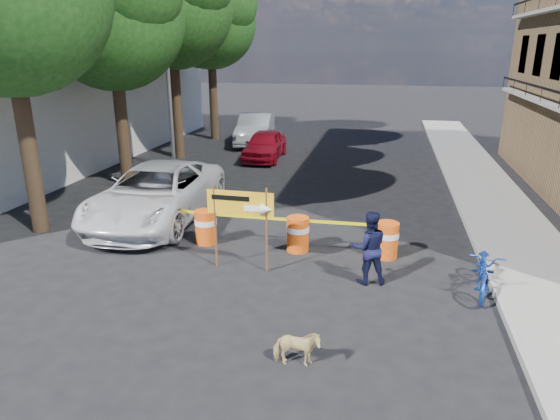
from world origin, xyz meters
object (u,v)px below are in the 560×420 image
at_px(dog, 297,348).
at_px(sedan_red, 265,145).
at_px(barrel_far_left, 163,221).
at_px(suv_white, 156,194).
at_px(detour_sign, 249,210).
at_px(pedestrian, 369,248).
at_px(barrel_mid_right, 298,233).
at_px(bicycle, 487,249).
at_px(barrel_mid_left, 206,226).
at_px(barrel_far_right, 387,239).
at_px(sedan_silver, 255,129).

bearing_deg(dog, sedan_red, 8.66).
xyz_separation_m(barrel_far_left, dog, (4.58, -4.96, -0.14)).
relative_size(suv_white, sedan_red, 1.51).
relative_size(barrel_far_left, detour_sign, 0.45).
relative_size(pedestrian, suv_white, 0.28).
xyz_separation_m(barrel_mid_right, bicycle, (4.23, -1.40, 0.51)).
height_order(barrel_mid_left, detour_sign, detour_sign).
xyz_separation_m(barrel_far_right, suv_white, (-6.74, 1.42, 0.35)).
bearing_deg(dog, barrel_far_left, 35.90).
height_order(barrel_mid_right, suv_white, suv_white).
bearing_deg(sedan_silver, barrel_far_right, -70.71).
xyz_separation_m(barrel_far_left, sedan_silver, (-1.01, 13.80, 0.31)).
bearing_deg(barrel_far_right, barrel_far_left, 178.68).
xyz_separation_m(barrel_mid_right, sedan_red, (-3.37, 10.38, 0.20)).
xyz_separation_m(detour_sign, dog, (1.70, -3.41, -1.15)).
distance_m(detour_sign, pedestrian, 2.78).
xyz_separation_m(barrel_mid_left, detour_sign, (1.58, -1.38, 1.01)).
bearing_deg(pedestrian, sedan_silver, -80.64).
distance_m(barrel_far_right, bicycle, 2.54).
xyz_separation_m(barrel_mid_right, pedestrian, (1.82, -1.45, 0.36)).
bearing_deg(barrel_far_left, barrel_mid_right, -2.87).
bearing_deg(sedan_silver, barrel_mid_left, -87.92).
xyz_separation_m(dog, suv_white, (-5.35, 6.25, 0.49)).
bearing_deg(barrel_far_right, barrel_mid_right, -178.69).
bearing_deg(sedan_red, barrel_mid_right, -73.56).
height_order(barrel_far_right, dog, barrel_far_right).
xyz_separation_m(detour_sign, pedestrian, (2.70, -0.09, -0.65)).
xyz_separation_m(detour_sign, bicycle, (5.11, -0.03, -0.50)).
distance_m(pedestrian, sedan_silver, 16.78).
distance_m(barrel_mid_left, bicycle, 6.86).
bearing_deg(suv_white, sedan_silver, 89.74).
height_order(pedestrian, suv_white, pedestrian).
xyz_separation_m(suv_white, sedan_red, (1.16, 8.91, -0.15)).
relative_size(barrel_far_right, sedan_silver, 0.19).
bearing_deg(sedan_red, barrel_far_right, -63.17).
bearing_deg(pedestrian, detour_sign, -15.57).
distance_m(dog, sedan_red, 15.72).
height_order(dog, sedan_silver, sedan_silver).
bearing_deg(dog, pedestrian, -23.49).
height_order(barrel_far_right, sedan_red, sedan_red).
bearing_deg(sedan_red, barrel_mid_left, -86.53).
xyz_separation_m(barrel_far_right, detour_sign, (-3.09, -1.41, 1.01)).
height_order(dog, suv_white, suv_white).
height_order(suv_white, sedan_red, suv_white).
bearing_deg(barrel_mid_right, pedestrian, -38.52).
height_order(dog, sedan_red, sedan_red).
distance_m(dog, suv_white, 8.24).
bearing_deg(bicycle, detour_sign, -171.18).
bearing_deg(barrel_mid_left, dog, -55.55).
distance_m(sedan_red, sedan_silver, 3.87).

